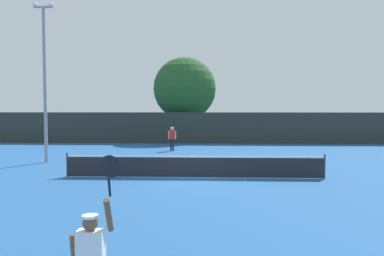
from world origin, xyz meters
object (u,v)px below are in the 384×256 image
tennis_ball (245,180)px  parked_car_near (173,131)px  player_serving (92,252)px  light_pole (45,73)px  parked_car_mid (222,130)px  player_receiving (172,136)px  parked_car_far (297,129)px  large_tree (185,89)px

tennis_ball → parked_car_near: size_ratio=0.02×
player_serving → light_pole: 17.94m
parked_car_near → parked_car_mid: 5.37m
light_pole → parked_car_near: 18.38m
player_serving → light_pole: size_ratio=0.27×
tennis_ball → parked_car_near: parked_car_near is taller
light_pole → parked_car_mid: (10.58, 19.00, -4.27)m
player_receiving → light_pole: 9.78m
player_serving → parked_car_near: (-1.91, 32.78, -0.27)m
player_receiving → parked_car_far: (12.09, 13.94, -0.28)m
player_receiving → tennis_ball: (4.16, -11.11, -1.02)m
player_serving → large_tree: 31.17m
player_serving → player_receiving: player_serving is taller
player_receiving → light_pole: (-6.56, -6.06, 3.99)m
light_pole → player_receiving: bearing=42.7°
parked_car_mid → player_receiving: bearing=-103.9°
tennis_ball → parked_car_far: size_ratio=0.02×
parked_car_near → parked_car_mid: bearing=28.2°
parked_car_mid → parked_car_far: bearing=10.4°
player_serving → parked_car_far: player_serving is taller
player_receiving → player_serving: bearing=92.5°
parked_car_far → tennis_ball: bearing=-105.5°
light_pole → parked_car_far: 27.68m
parked_car_near → tennis_ball: bearing=-70.7°
tennis_ball → parked_car_far: parked_car_far is taller
large_tree → parked_car_mid: large_tree is taller
player_serving → parked_car_near: player_serving is taller
tennis_ball → player_receiving: bearing=110.5°
tennis_ball → parked_car_mid: parked_car_mid is taller
large_tree → parked_car_far: large_tree is taller
large_tree → parked_car_mid: 6.74m
player_receiving → light_pole: light_pole is taller
player_receiving → parked_car_near: bearing=-84.9°
parked_car_near → parked_car_far: size_ratio=1.03×
player_receiving → tennis_ball: size_ratio=25.18×
parked_car_mid → parked_car_far: 8.14m
player_serving → large_tree: large_tree is taller
large_tree → parked_car_near: 4.70m
player_serving → tennis_ball: (3.21, 10.75, -1.01)m
large_tree → parked_car_near: bearing=125.1°
light_pole → parked_car_far: bearing=47.0°
parked_car_far → player_receiving: bearing=-128.9°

